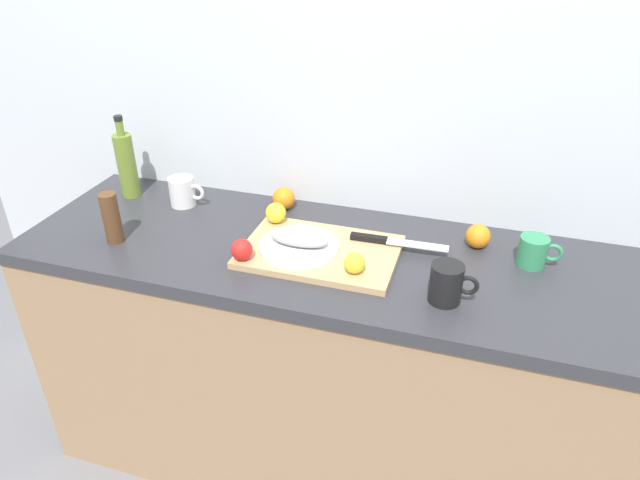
% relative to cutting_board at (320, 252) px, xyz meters
% --- Properties ---
extents(ground_plane, '(12.00, 12.00, 0.00)m').
position_rel_cutting_board_xyz_m(ground_plane, '(0.07, 0.02, -0.91)').
color(ground_plane, slate).
extents(back_wall, '(3.20, 0.05, 2.50)m').
position_rel_cutting_board_xyz_m(back_wall, '(0.07, 0.35, 0.34)').
color(back_wall, silver).
rests_on(back_wall, ground_plane).
extents(kitchen_counter, '(2.00, 0.60, 0.90)m').
position_rel_cutting_board_xyz_m(kitchen_counter, '(0.07, 0.02, -0.46)').
color(kitchen_counter, '#9E7A56').
rests_on(kitchen_counter, ground_plane).
extents(cutting_board, '(0.45, 0.30, 0.02)m').
position_rel_cutting_board_xyz_m(cutting_board, '(0.00, 0.00, 0.00)').
color(cutting_board, tan).
rests_on(cutting_board, kitchen_counter).
extents(white_plate, '(0.23, 0.23, 0.01)m').
position_rel_cutting_board_xyz_m(white_plate, '(-0.06, -0.02, 0.02)').
color(white_plate, white).
rests_on(white_plate, cutting_board).
extents(fish_fillet, '(0.18, 0.07, 0.04)m').
position_rel_cutting_board_xyz_m(fish_fillet, '(-0.06, -0.02, 0.04)').
color(fish_fillet, '#999E99').
rests_on(fish_fillet, white_plate).
extents(chef_knife, '(0.29, 0.04, 0.02)m').
position_rel_cutting_board_xyz_m(chef_knife, '(0.18, 0.09, 0.02)').
color(chef_knife, silver).
rests_on(chef_knife, cutting_board).
extents(lemon_0, '(0.06, 0.06, 0.06)m').
position_rel_cutting_board_xyz_m(lemon_0, '(-0.18, 0.12, 0.04)').
color(lemon_0, yellow).
rests_on(lemon_0, cutting_board).
extents(lemon_1, '(0.06, 0.06, 0.06)m').
position_rel_cutting_board_xyz_m(lemon_1, '(0.13, -0.09, 0.04)').
color(lemon_1, yellow).
rests_on(lemon_1, cutting_board).
extents(tomato_0, '(0.06, 0.06, 0.06)m').
position_rel_cutting_board_xyz_m(tomato_0, '(-0.19, -0.12, 0.04)').
color(tomato_0, red).
rests_on(tomato_0, cutting_board).
extents(olive_oil_bottle, '(0.06, 0.06, 0.29)m').
position_rel_cutting_board_xyz_m(olive_oil_bottle, '(-0.75, 0.18, 0.11)').
color(olive_oil_bottle, olive).
rests_on(olive_oil_bottle, kitchen_counter).
extents(coffee_mug_0, '(0.13, 0.09, 0.10)m').
position_rel_cutting_board_xyz_m(coffee_mug_0, '(-0.54, 0.17, 0.04)').
color(coffee_mug_0, white).
rests_on(coffee_mug_0, kitchen_counter).
extents(coffee_mug_1, '(0.12, 0.08, 0.09)m').
position_rel_cutting_board_xyz_m(coffee_mug_1, '(0.59, 0.13, 0.03)').
color(coffee_mug_1, '#338C59').
rests_on(coffee_mug_1, kitchen_counter).
extents(coffee_mug_2, '(0.12, 0.08, 0.11)m').
position_rel_cutting_board_xyz_m(coffee_mug_2, '(0.38, -0.12, 0.04)').
color(coffee_mug_2, black).
rests_on(coffee_mug_2, kitchen_counter).
extents(orange_0, '(0.08, 0.08, 0.08)m').
position_rel_cutting_board_xyz_m(orange_0, '(-0.20, 0.25, 0.03)').
color(orange_0, orange).
rests_on(orange_0, kitchen_counter).
extents(orange_1, '(0.07, 0.07, 0.07)m').
position_rel_cutting_board_xyz_m(orange_1, '(0.44, 0.18, 0.03)').
color(orange_1, orange).
rests_on(orange_1, kitchen_counter).
extents(pepper_mill, '(0.05, 0.05, 0.16)m').
position_rel_cutting_board_xyz_m(pepper_mill, '(-0.62, -0.11, 0.07)').
color(pepper_mill, brown).
rests_on(pepper_mill, kitchen_counter).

